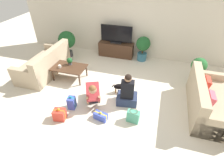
{
  "coord_description": "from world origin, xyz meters",
  "views": [
    {
      "loc": [
        1.06,
        -3.51,
        3.11
      ],
      "look_at": [
        0.03,
        -0.04,
        0.45
      ],
      "focal_mm": 28.0,
      "sensor_mm": 36.0,
      "label": 1
    }
  ],
  "objects": [
    {
      "name": "person_sitting",
      "position": [
        0.46,
        -0.14,
        0.32
      ],
      "size": [
        0.57,
        0.53,
        0.91
      ],
      "rotation": [
        0.0,
        0.0,
        3.29
      ],
      "color": "#283351",
      "rests_on": "ground_plane"
    },
    {
      "name": "tabletop_plant",
      "position": [
        -1.51,
        0.63,
        0.53
      ],
      "size": [
        0.17,
        0.17,
        0.22
      ],
      "color": "#4C4C51",
      "rests_on": "coffee_table"
    },
    {
      "name": "gift_bag_a",
      "position": [
        0.74,
        -0.71,
        0.15
      ],
      "size": [
        0.29,
        0.19,
        0.33
      ],
      "rotation": [
        0.0,
        0.0,
        -0.09
      ],
      "color": "#4CA384",
      "rests_on": "ground_plane"
    },
    {
      "name": "mug",
      "position": [
        -1.71,
        0.37,
        0.45
      ],
      "size": [
        0.12,
        0.08,
        0.09
      ],
      "color": "silver",
      "rests_on": "coffee_table"
    },
    {
      "name": "wall_back",
      "position": [
        0.0,
        2.63,
        1.3
      ],
      "size": [
        8.4,
        0.06,
        2.6
      ],
      "color": "beige",
      "rests_on": "ground_plane"
    },
    {
      "name": "dog",
      "position": [
        0.21,
        0.25,
        0.2
      ],
      "size": [
        0.48,
        0.25,
        0.31
      ],
      "rotation": [
        0.0,
        0.0,
        1.9
      ],
      "color": "black",
      "rests_on": "ground_plane"
    },
    {
      "name": "tv_console",
      "position": [
        -0.51,
        2.36,
        0.26
      ],
      "size": [
        1.29,
        0.39,
        0.53
      ],
      "color": "#472D1E",
      "rests_on": "ground_plane"
    },
    {
      "name": "tv",
      "position": [
        -0.51,
        2.36,
        0.81
      ],
      "size": [
        1.14,
        0.2,
        0.64
      ],
      "color": "black",
      "rests_on": "tv_console"
    },
    {
      "name": "coffee_table",
      "position": [
        -1.48,
        0.49,
        0.37
      ],
      "size": [
        1.0,
        0.65,
        0.41
      ],
      "color": "#472D1E",
      "rests_on": "ground_plane"
    },
    {
      "name": "gift_box_c",
      "position": [
        -0.82,
        -0.7,
        0.16
      ],
      "size": [
        0.2,
        0.22,
        0.37
      ],
      "rotation": [
        0.0,
        0.0,
        0.15
      ],
      "color": "#3D51BC",
      "rests_on": "ground_plane"
    },
    {
      "name": "sofa_left",
      "position": [
        -2.39,
        0.56,
        0.29
      ],
      "size": [
        0.91,
        1.88,
        0.84
      ],
      "rotation": [
        0.0,
        0.0,
        -1.57
      ],
      "color": "tan",
      "rests_on": "ground_plane"
    },
    {
      "name": "potted_plant_corner_left",
      "position": [
        -2.24,
        1.85,
        0.61
      ],
      "size": [
        0.62,
        0.62,
        0.96
      ],
      "color": "#4C4C51",
      "rests_on": "ground_plane"
    },
    {
      "name": "gift_box_b",
      "position": [
        -0.0,
        -0.86,
        0.09
      ],
      "size": [
        0.35,
        0.23,
        0.23
      ],
      "rotation": [
        0.0,
        0.0,
        -0.22
      ],
      "color": "#3D51BC",
      "rests_on": "ground_plane"
    },
    {
      "name": "gift_box_a",
      "position": [
        -0.92,
        -1.12,
        0.14
      ],
      "size": [
        0.3,
        0.25,
        0.33
      ],
      "rotation": [
        0.0,
        0.0,
        0.16
      ],
      "color": "red",
      "rests_on": "ground_plane"
    },
    {
      "name": "potted_plant_corner_right",
      "position": [
        2.24,
        1.44,
        0.47
      ],
      "size": [
        0.44,
        0.44,
        0.77
      ],
      "color": "#4C4C51",
      "rests_on": "ground_plane"
    },
    {
      "name": "sofa_right",
      "position": [
        2.39,
        0.15,
        0.3
      ],
      "size": [
        0.91,
        1.88,
        0.84
      ],
      "rotation": [
        0.0,
        0.0,
        1.57
      ],
      "color": "tan",
      "rests_on": "ground_plane"
    },
    {
      "name": "ground_plane",
      "position": [
        0.0,
        0.0,
        0.0
      ],
      "size": [
        16.0,
        16.0,
        0.0
      ],
      "primitive_type": "plane",
      "color": "beige"
    },
    {
      "name": "potted_plant_back_right",
      "position": [
        0.48,
        2.31,
        0.53
      ],
      "size": [
        0.5,
        0.5,
        0.88
      ],
      "color": "#336B84",
      "rests_on": "ground_plane"
    },
    {
      "name": "person_kneeling",
      "position": [
        -0.37,
        -0.37,
        0.32
      ],
      "size": [
        0.58,
        0.8,
        0.75
      ],
      "rotation": [
        0.0,
        0.0,
        0.41
      ],
      "color": "#23232D",
      "rests_on": "ground_plane"
    }
  ]
}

